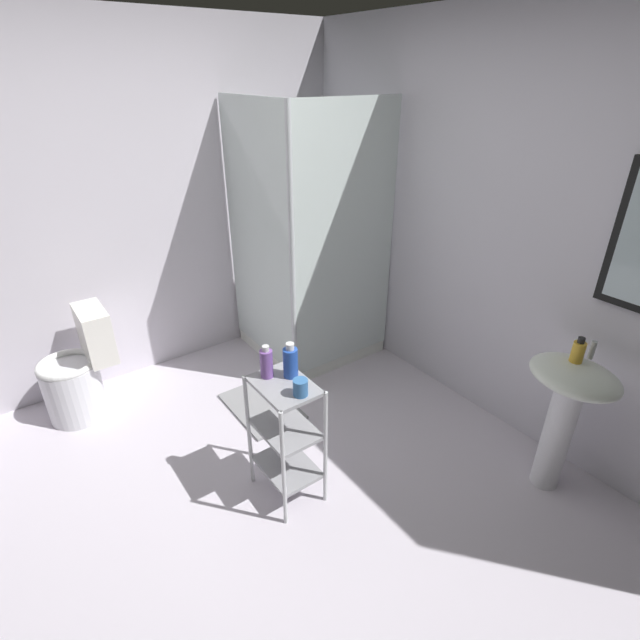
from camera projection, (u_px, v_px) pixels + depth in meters
ground_plane at (251, 520)px, 2.57m from camera, size 4.20×4.20×0.02m
wall_back at (503, 233)px, 2.93m from camera, size 4.20×0.14×2.50m
wall_left at (110, 215)px, 3.30m from camera, size 0.10×4.20×2.50m
shower_stall at (307, 303)px, 3.86m from camera, size 0.92×0.92×2.00m
pedestal_sink at (567, 402)px, 2.53m from camera, size 0.46×0.37×0.81m
sink_faucet at (592, 350)px, 2.46m from camera, size 0.03×0.03×0.10m
toilet at (79, 374)px, 3.22m from camera, size 0.37×0.49×0.76m
storage_cart at (286, 431)px, 2.54m from camera, size 0.38×0.28×0.74m
hand_soap_bottle at (578, 351)px, 2.43m from camera, size 0.06×0.06×0.14m
conditioner_bottle_purple at (266, 363)px, 2.42m from camera, size 0.07×0.07×0.18m
shampoo_bottle_blue at (290, 362)px, 2.42m from camera, size 0.08×0.08×0.19m
rinse_cup at (300, 387)px, 2.30m from camera, size 0.07×0.07×0.09m
bath_mat at (262, 406)px, 3.41m from camera, size 0.60×0.40×0.02m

